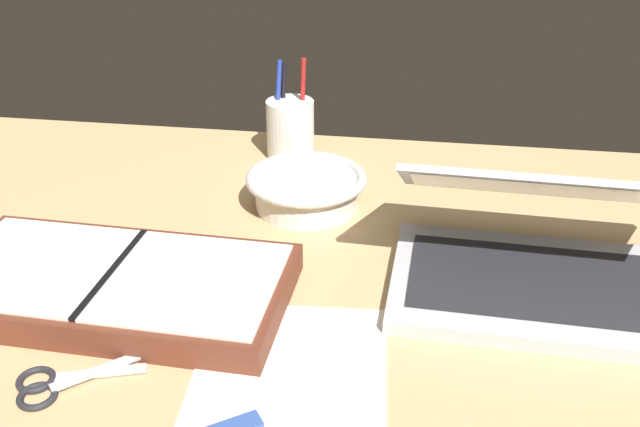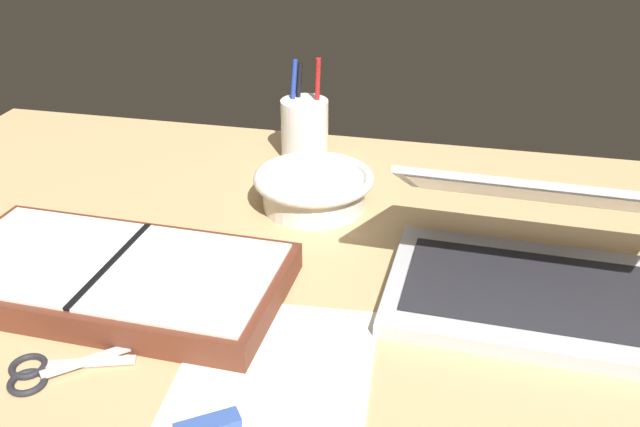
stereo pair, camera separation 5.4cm
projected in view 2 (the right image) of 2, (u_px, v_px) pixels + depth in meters
desk_top at (291, 300)px, 85.25cm from camera, size 140.00×100.00×2.00cm
laptop at (544, 261)px, 82.27cm from camera, size 35.99×28.18×17.32cm
bowl at (314, 188)px, 103.00cm from camera, size 17.46×17.46×5.26cm
pen_cup at (305, 128)px, 118.10cm from camera, size 7.85×7.85×16.94cm
planner at (113, 276)px, 84.52cm from camera, size 41.41×22.46×3.88cm
scissors at (43, 371)px, 71.93cm from camera, size 12.37×9.65×0.80cm
paper_sheet_front at (270, 387)px, 70.29cm from camera, size 21.39×28.89×0.16cm
usb_drive at (210, 425)px, 65.19cm from camera, size 6.82×5.43×1.00cm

